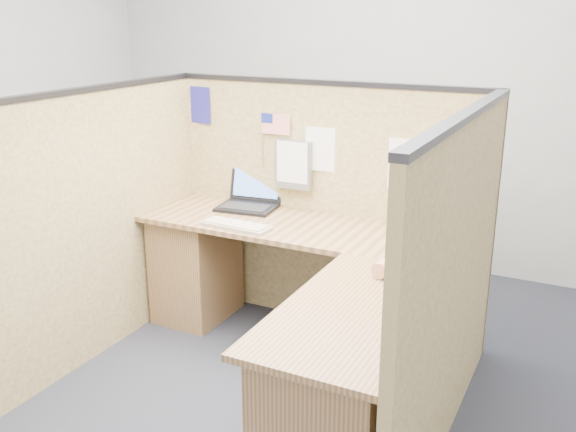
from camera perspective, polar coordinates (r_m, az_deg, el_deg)
The scene contains 13 objects.
floor at distance 3.48m, azimuth -3.87°, elevation -15.58°, with size 5.00×5.00×0.00m, color black.
wall_back at distance 5.00m, azimuth 9.25°, elevation 11.61°, with size 5.00×5.00×0.00m, color #989A9D.
cubicle_partitions at distance 3.48m, azimuth -0.56°, elevation -1.44°, with size 2.06×1.83×1.53m.
l_desk at distance 3.43m, azimuth 1.12°, elevation -8.52°, with size 1.95×1.75×0.73m.
laptop at distance 4.06m, azimuth -3.19°, elevation 1.72°, with size 0.38×0.37×0.25m.
keyboard at distance 3.67m, azimuth -4.62°, elevation -0.85°, with size 0.42×0.16×0.03m.
mouse at distance 3.29m, azimuth 10.02°, elevation -3.07°, with size 0.11×0.07×0.05m, color #B9B9BE.
hand_forearm at distance 3.15m, azimuth 9.44°, elevation -3.67°, with size 0.12×0.41×0.09m.
blue_poster at distance 4.24m, azimuth -7.90°, elevation 9.75°, with size 0.18×0.00×0.23m, color navy.
american_flag at distance 3.97m, azimuth -1.39°, elevation 8.03°, with size 0.20×0.01×0.34m.
file_holder at distance 3.93m, azimuth 0.52°, elevation 4.60°, with size 0.23×0.05×0.30m.
paper_left at distance 3.86m, azimuth 3.02°, elevation 5.93°, with size 0.21×0.00×0.26m, color white.
paper_right at distance 3.69m, azimuth 10.59°, elevation 4.49°, with size 0.23×0.00×0.29m, color white.
Camera 1 is at (1.51, -2.49, 1.90)m, focal length 40.00 mm.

